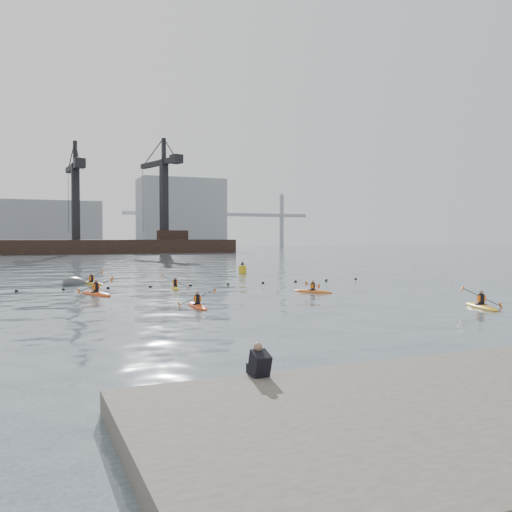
# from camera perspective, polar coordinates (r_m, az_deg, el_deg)

# --- Properties ---
(ground) EXTENTS (400.00, 400.00, 0.00)m
(ground) POSITION_cam_1_polar(r_m,az_deg,el_deg) (20.29, 8.22, -8.49)
(ground) COLOR #374650
(ground) RESTS_ON ground
(float_line) EXTENTS (33.24, 0.73, 0.24)m
(float_line) POSITION_cam_1_polar(r_m,az_deg,el_deg) (40.95, -9.04, -3.15)
(float_line) COLOR black
(float_line) RESTS_ON ground
(barge_pier) EXTENTS (72.00, 19.30, 29.50)m
(barge_pier) POSITION_cam_1_polar(r_m,az_deg,el_deg) (127.45, -18.51, 1.09)
(barge_pier) COLOR black
(barge_pier) RESTS_ON ground
(skyline) EXTENTS (141.00, 28.00, 22.00)m
(skyline) POSITION_cam_1_polar(r_m,az_deg,el_deg) (167.88, -18.80, 3.79)
(skyline) COLOR gray
(skyline) RESTS_ON ground
(kayaker_0) EXTENTS (2.12, 3.09, 1.15)m
(kayaker_0) POSITION_cam_1_polar(r_m,az_deg,el_deg) (28.71, -6.19, -5.20)
(kayaker_0) COLOR #DB4414
(kayaker_0) RESTS_ON ground
(kayaker_1) EXTENTS (2.19, 3.29, 1.29)m
(kayaker_1) POSITION_cam_1_polar(r_m,az_deg,el_deg) (30.71, 22.62, -4.86)
(kayaker_1) COLOR gold
(kayaker_1) RESTS_ON ground
(kayaker_2) EXTENTS (2.32, 3.59, 1.24)m
(kayaker_2) POSITION_cam_1_polar(r_m,az_deg,el_deg) (36.07, -16.49, -3.77)
(kayaker_2) COLOR #D44413
(kayaker_2) RESTS_ON ground
(kayaker_3) EXTENTS (2.07, 3.04, 1.19)m
(kayaker_3) POSITION_cam_1_polar(r_m,az_deg,el_deg) (39.19, -8.51, -3.28)
(kayaker_3) COLOR gold
(kayaker_3) RESTS_ON ground
(kayaker_4) EXTENTS (2.06, 2.70, 0.92)m
(kayaker_4) POSITION_cam_1_polar(r_m,az_deg,el_deg) (36.49, 6.00, -3.67)
(kayaker_4) COLOR orange
(kayaker_4) RESTS_ON ground
(kayaker_5) EXTENTS (1.94, 3.01, 1.15)m
(kayaker_5) POSITION_cam_1_polar(r_m,az_deg,el_deg) (44.54, -16.94, -2.71)
(kayaker_5) COLOR gold
(kayaker_5) RESTS_ON ground
(mooring_buoy) EXTENTS (2.83, 2.79, 1.66)m
(mooring_buoy) POSITION_cam_1_polar(r_m,az_deg,el_deg) (44.22, -18.51, -2.88)
(mooring_buoy) COLOR #37393C
(mooring_buoy) RESTS_ON ground
(nav_buoy) EXTENTS (0.78, 0.78, 1.42)m
(nav_buoy) POSITION_cam_1_polar(r_m,az_deg,el_deg) (54.70, -1.43, -1.41)
(nav_buoy) COLOR gold
(nav_buoy) RESTS_ON ground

